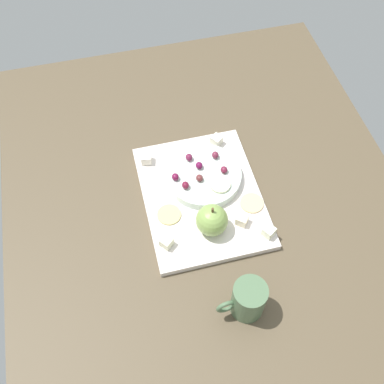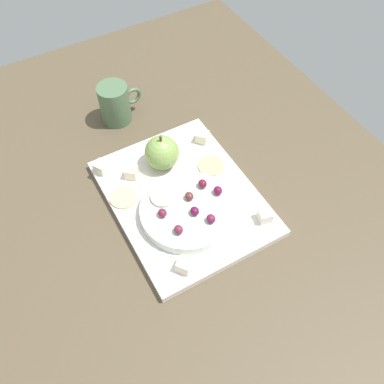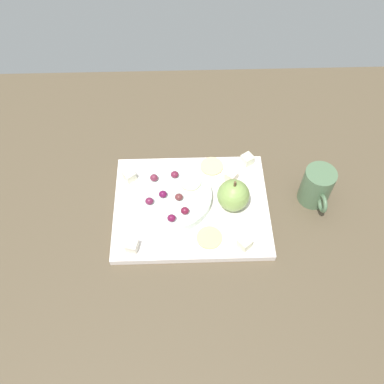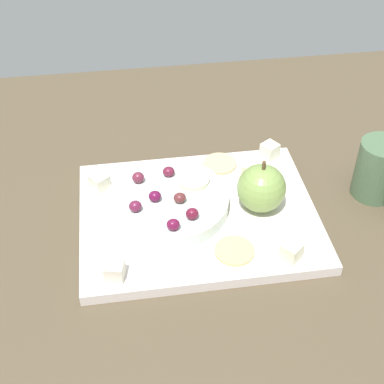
{
  "view_description": "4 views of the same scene",
  "coord_description": "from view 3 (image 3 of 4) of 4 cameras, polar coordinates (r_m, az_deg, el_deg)",
  "views": [
    {
      "loc": [
        -51.19,
        16.37,
        90.42
      ],
      "look_at": [
        2.05,
        3.13,
        6.99
      ],
      "focal_mm": 43.14,
      "sensor_mm": 36.0,
      "label": 1
    },
    {
      "loc": [
        43.25,
        -20.53,
        69.24
      ],
      "look_at": [
        3.69,
        1.92,
        7.0
      ],
      "focal_mm": 39.54,
      "sensor_mm": 36.0,
      "label": 2
    },
    {
      "loc": [
        3.46,
        49.78,
        79.79
      ],
      "look_at": [
        1.99,
        -0.34,
        7.85
      ],
      "focal_mm": 39.56,
      "sensor_mm": 36.0,
      "label": 3
    },
    {
      "loc": [
        11.39,
        56.64,
        57.29
      ],
      "look_at": [
        3.22,
        1.86,
        9.54
      ],
      "focal_mm": 52.03,
      "sensor_mm": 36.0,
      "label": 4
    }
  ],
  "objects": [
    {
      "name": "grape_1",
      "position": [
        0.84,
        -2.78,
        -3.53
      ],
      "size": [
        1.72,
        1.55,
        1.56
      ],
      "primitive_type": "ellipsoid",
      "color": "maroon",
      "rests_on": "serving_dish"
    },
    {
      "name": "cheese_cube_1",
      "position": [
        0.93,
        5.29,
        2.15
      ],
      "size": [
        3.2,
        3.2,
        2.27
      ],
      "primitive_type": "cube",
      "rotation": [
        0.0,
        0.0,
        0.88
      ],
      "color": "#F9E7C2",
      "rests_on": "platter"
    },
    {
      "name": "cheese_cube_0",
      "position": [
        0.84,
        -8.11,
        -7.23
      ],
      "size": [
        2.72,
        2.72,
        2.27
      ],
      "primitive_type": "cube",
      "rotation": [
        0.0,
        0.0,
        1.35
      ],
      "color": "silver",
      "rests_on": "platter"
    },
    {
      "name": "platter",
      "position": [
        0.9,
        -0.11,
        -1.96
      ],
      "size": [
        32.56,
        25.51,
        1.56
      ],
      "primitive_type": "cube",
      "color": "white",
      "rests_on": "table"
    },
    {
      "name": "cheese_cube_4",
      "position": [
        0.93,
        -8.42,
        2.13
      ],
      "size": [
        3.17,
        3.17,
        2.27
      ],
      "primitive_type": "cube",
      "rotation": [
        0.0,
        0.0,
        0.63
      ],
      "color": "white",
      "rests_on": "platter"
    },
    {
      "name": "serving_dish",
      "position": [
        0.89,
        -2.73,
        -0.6
      ],
      "size": [
        16.88,
        16.88,
        2.12
      ],
      "primitive_type": "cylinder",
      "color": "silver",
      "rests_on": "platter"
    },
    {
      "name": "grape_5",
      "position": [
        0.87,
        -5.77,
        -1.22
      ],
      "size": [
        1.72,
        1.55,
        1.56
      ],
      "primitive_type": "ellipsoid",
      "color": "maroon",
      "rests_on": "serving_dish"
    },
    {
      "name": "grape_0",
      "position": [
        0.9,
        -5.15,
        1.93
      ],
      "size": [
        1.72,
        1.55,
        1.61
      ],
      "primitive_type": "ellipsoid",
      "color": "maroon",
      "rests_on": "serving_dish"
    },
    {
      "name": "grape_2",
      "position": [
        0.85,
        -0.96,
        -2.54
      ],
      "size": [
        1.72,
        1.55,
        1.6
      ],
      "primitive_type": "ellipsoid",
      "color": "maroon",
      "rests_on": "serving_dish"
    },
    {
      "name": "cup",
      "position": [
        0.92,
        16.47,
        0.72
      ],
      "size": [
        6.45,
        9.67,
        8.77
      ],
      "color": "#4E6C4B",
      "rests_on": "table"
    },
    {
      "name": "apple_whole",
      "position": [
        0.87,
        5.6,
        -0.44
      ],
      "size": [
        6.72,
        6.72,
        6.72
      ],
      "primitive_type": "sphere",
      "color": "#85A550",
      "rests_on": "platter"
    },
    {
      "name": "apple_stem",
      "position": [
        0.84,
        5.82,
        1.09
      ],
      "size": [
        0.5,
        0.5,
        1.2
      ],
      "primitive_type": "cylinder",
      "color": "brown",
      "rests_on": "apple_whole"
    },
    {
      "name": "cheese_cube_3",
      "position": [
        0.84,
        7.12,
        -6.89
      ],
      "size": [
        3.2,
        3.2,
        2.27
      ],
      "primitive_type": "cube",
      "rotation": [
        0.0,
        0.0,
        0.7
      ],
      "color": "#ECE8C0",
      "rests_on": "platter"
    },
    {
      "name": "cracker_0",
      "position": [
        0.85,
        2.36,
        -6.17
      ],
      "size": [
        5.13,
        5.13,
        0.4
      ],
      "primitive_type": "cylinder",
      "color": "#D5C47C",
      "rests_on": "platter"
    },
    {
      "name": "cheese_cube_2",
      "position": [
        0.96,
        7.46,
        4.37
      ],
      "size": [
        3.14,
        3.14,
        2.27
      ],
      "primitive_type": "cube",
      "rotation": [
        0.0,
        0.0,
        0.57
      ],
      "color": "#EDEFCB",
      "rests_on": "platter"
    },
    {
      "name": "table",
      "position": [
        0.93,
        1.23,
        -2.32
      ],
      "size": [
        110.56,
        88.89,
        3.37
      ],
      "primitive_type": "cube",
      "color": "brown",
      "rests_on": "ground"
    },
    {
      "name": "grape_4",
      "position": [
        0.91,
        -2.35,
        2.38
      ],
      "size": [
        1.72,
        1.55,
        1.43
      ],
      "primitive_type": "ellipsoid",
      "color": "maroon",
      "rests_on": "serving_dish"
    },
    {
      "name": "cracker_1",
      "position": [
        0.95,
        2.68,
        3.48
      ],
      "size": [
        5.13,
        5.13,
        0.4
      ],
      "primitive_type": "cylinder",
      "color": "#D8BB88",
      "rests_on": "platter"
    },
    {
      "name": "apple_slice_0",
      "position": [
        0.9,
        -0.22,
        1.35
      ],
      "size": [
        4.54,
        4.54,
        0.6
      ],
      "primitive_type": "cylinder",
      "color": "beige",
      "rests_on": "serving_dish"
    },
    {
      "name": "grape_6",
      "position": [
        0.88,
        -3.94,
        -0.17
      ],
      "size": [
        1.72,
        1.55,
        1.51
      ],
      "primitive_type": "ellipsoid",
      "color": "#60113B",
      "rests_on": "serving_dish"
    },
    {
      "name": "grape_3",
      "position": [
        0.87,
        -1.78,
        -0.67
      ],
      "size": [
        1.72,
        1.55,
        1.41
      ],
      "primitive_type": "ellipsoid",
      "color": "brown",
      "rests_on": "serving_dish"
    }
  ]
}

